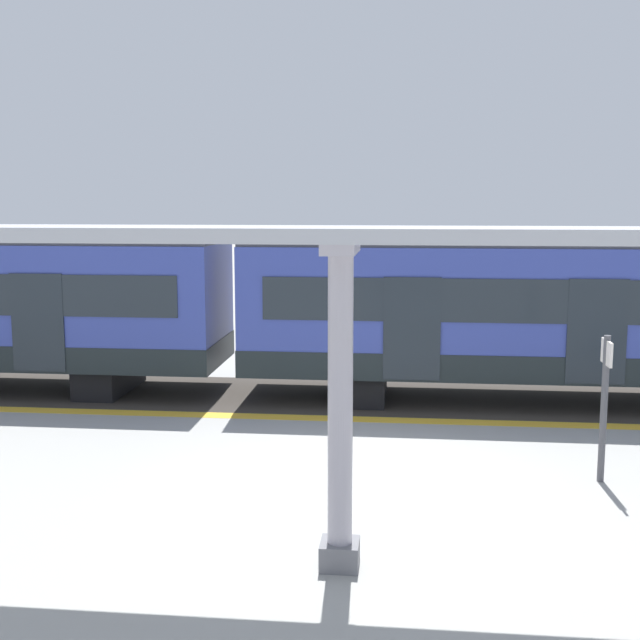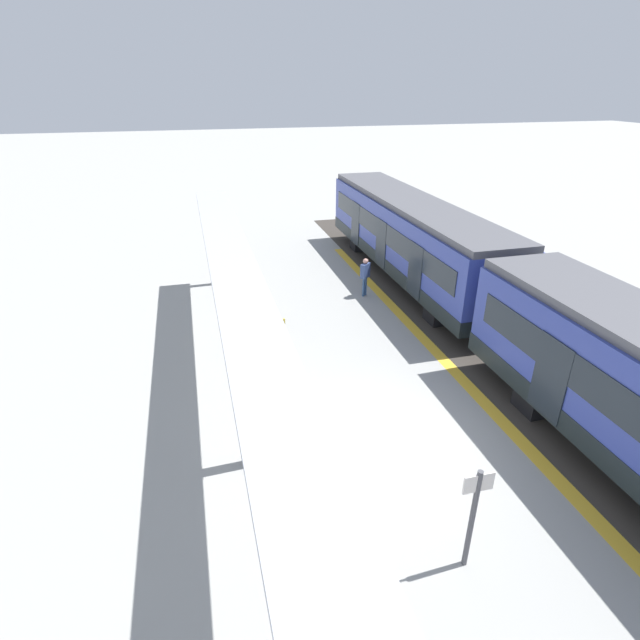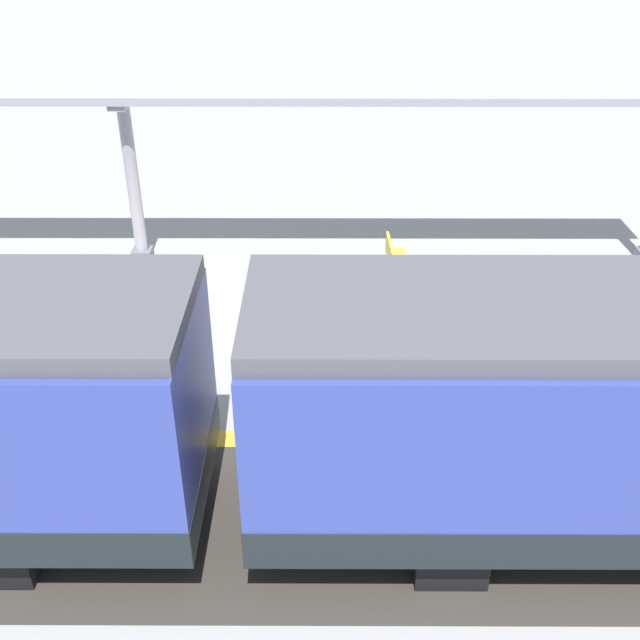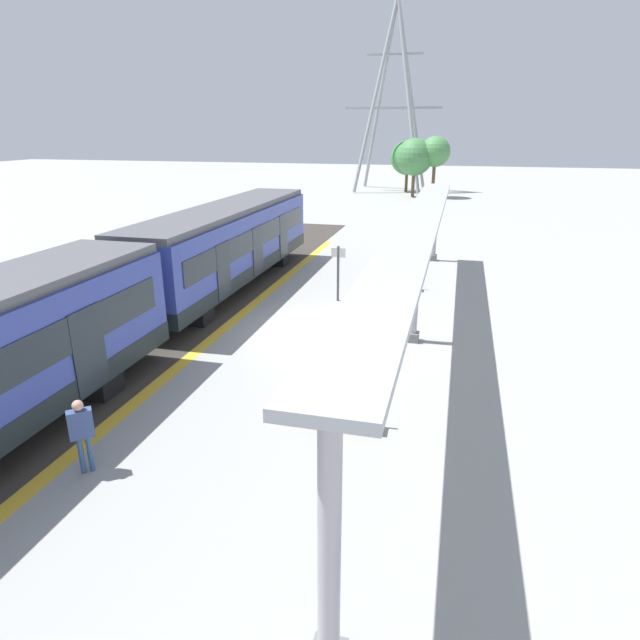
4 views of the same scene
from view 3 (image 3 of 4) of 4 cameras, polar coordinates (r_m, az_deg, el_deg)
ground_plane at (r=15.04m, az=-16.00°, el=-0.70°), size 176.00×176.00×0.00m
tactile_edge_strip at (r=12.47m, az=-19.69°, el=-8.56°), size 0.39×29.98×0.01m
trackbed at (r=11.24m, az=-22.46°, el=-14.27°), size 3.20×41.98×0.01m
canopy_pillar_second at (r=16.90m, az=-14.19°, el=10.14°), size 1.10×0.44×3.69m
canopy_beam at (r=16.38m, az=-15.14°, el=16.37°), size 1.20×24.00×0.16m
bench_near_end at (r=16.12m, az=5.84°, el=4.38°), size 1.51×0.48×0.86m
passenger_waiting_near_edge at (r=12.59m, az=21.53°, el=-2.99°), size 0.48×0.46×1.59m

